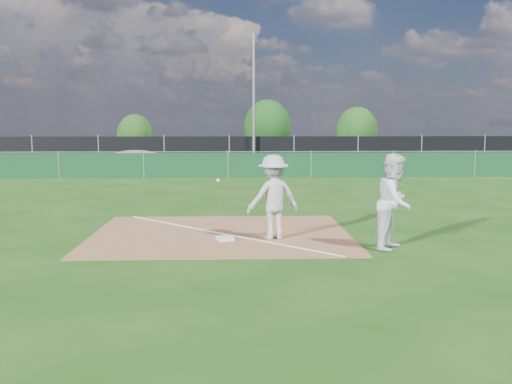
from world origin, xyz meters
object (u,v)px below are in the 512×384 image
play_at_first (273,197)px  car_left (165,151)px  tree_right (357,130)px  light_pole (254,100)px  car_right (273,150)px  tree_mid (268,127)px  car_mid (214,149)px  runner (395,202)px  first_base (225,238)px  tree_left (135,135)px

play_at_first → car_left: size_ratio=0.49×
play_at_first → tree_right: tree_right is taller
light_pole → car_right: bearing=74.8°
play_at_first → tree_mid: (1.83, 33.93, 1.37)m
play_at_first → car_right: 28.11m
play_at_first → tree_mid: size_ratio=0.43×
car_mid → runner: bearing=-150.8°
first_base → tree_right: size_ratio=0.09×
car_left → tree_left: size_ratio=1.21×
runner → car_left: size_ratio=0.49×
car_left → tree_mid: 9.94m
car_right → tree_mid: (-0.04, 5.87, 1.60)m
runner → car_left: 29.90m
play_at_first → runner: bearing=-23.3°
runner → tree_right: tree_right is taller
runner → tree_right: (6.59, 34.46, 1.03)m
first_base → car_right: bearing=84.0°
play_at_first → tree_mid: bearing=86.9°
car_left → play_at_first: bearing=-172.0°
light_pole → play_at_first: size_ratio=4.08×
play_at_first → car_mid: 26.51m
car_right → tree_right: 9.04m
tree_left → light_pole: bearing=-50.5°
tree_left → tree_mid: tree_mid is taller
tree_left → runner: bearing=-71.9°
runner → car_right: (-0.58, 29.10, -0.26)m
tree_mid → car_left: bearing=-140.6°
tree_mid → tree_right: (7.21, -0.52, -0.30)m
car_mid → play_at_first: bearing=-155.6°
runner → tree_mid: bearing=33.4°
light_pole → tree_mid: light_pole is taller
play_at_first → first_base: bearing=-174.4°
runner → tree_right: size_ratio=0.50×
tree_mid → tree_right: size_ratio=1.15×
car_right → tree_right: tree_right is taller
first_base → car_left: bearing=99.5°
light_pole → tree_left: size_ratio=2.41×
light_pole → car_right: light_pole is taller
play_at_first → car_left: play_at_first is taller
car_left → tree_right: 15.90m
car_mid → car_right: (4.12, 1.64, -0.12)m
tree_left → car_mid: bearing=-46.9°
first_base → tree_mid: (2.90, 34.03, 2.27)m
car_left → tree_right: bearing=-72.7°
car_right → tree_left: tree_left is taller
car_mid → tree_left: tree_left is taller
tree_left → car_right: bearing=-26.7°
light_pole → tree_left: 14.54m
car_right → tree_right: (7.17, 5.36, 1.30)m
light_pole → car_left: (-6.07, 5.36, -3.31)m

